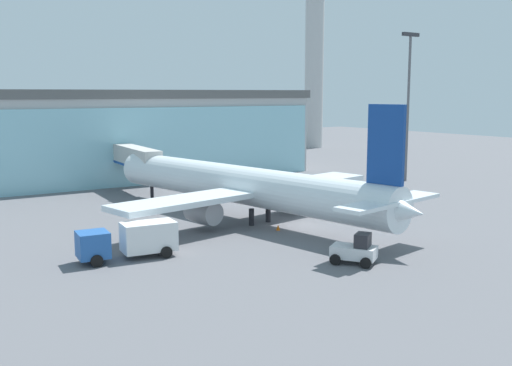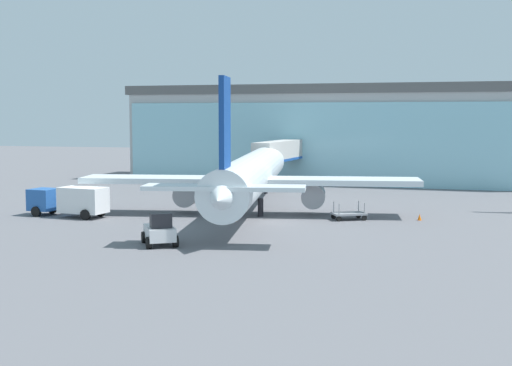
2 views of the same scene
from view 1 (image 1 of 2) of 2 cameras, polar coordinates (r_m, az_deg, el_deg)
name	(u,v)px [view 1 (image 1 of 2)]	position (r m, az deg, el deg)	size (l,w,h in m)	color
ground	(300,226)	(56.44, 4.19, -4.08)	(240.00, 240.00, 0.00)	slate
terminal_building	(129,135)	(88.23, -12.02, 4.52)	(55.69, 17.11, 12.77)	#ADADAD
jet_bridge	(133,157)	(75.88, -11.60, 2.40)	(3.85, 14.88, 5.77)	beige
control_tower	(315,38)	(138.07, 5.60, 13.60)	(8.03, 8.03, 41.32)	#B9B9B9
apron_light_mast	(408,95)	(86.41, 14.31, 8.11)	(3.20, 0.40, 20.50)	#59595E
airplane	(244,186)	(58.07, -1.11, -0.28)	(30.29, 39.89, 11.49)	white
catering_truck	(131,239)	(46.02, -11.81, -5.28)	(7.54, 3.37, 2.65)	#2659A5
baggage_cart	(328,208)	(62.64, 6.92, -2.38)	(3.22, 2.68, 1.50)	gray
pushback_tug	(355,251)	(44.44, 9.45, -6.37)	(3.40, 3.71, 2.30)	silver
safety_cone_nose	(278,227)	(54.42, 2.12, -4.24)	(0.36, 0.36, 0.55)	orange
safety_cone_wingtip	(360,203)	(67.51, 9.90, -1.85)	(0.36, 0.36, 0.55)	orange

